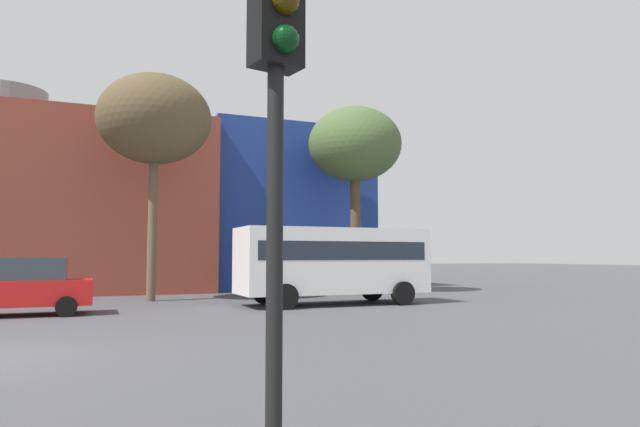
{
  "coord_description": "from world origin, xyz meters",
  "views": [
    {
      "loc": [
        1.88,
        -11.09,
        1.73
      ],
      "look_at": [
        9.53,
        7.38,
        3.25
      ],
      "focal_mm": 31.64,
      "sensor_mm": 36.0,
      "label": 1
    }
  ],
  "objects": [
    {
      "name": "building_backdrop",
      "position": [
        -2.23,
        21.75,
        4.29
      ],
      "size": [
        37.26,
        13.32,
        10.35
      ],
      "color": "brown",
      "rests_on": "ground_plane"
    },
    {
      "name": "white_bus",
      "position": [
        10.08,
        7.52,
        1.62
      ],
      "size": [
        6.8,
        2.62,
        2.72
      ],
      "rotation": [
        0.0,
        0.0,
        3.14
      ],
      "color": "white",
      "rests_on": "ground_plane"
    },
    {
      "name": "parked_car_2",
      "position": [
        0.2,
        7.52,
        0.84
      ],
      "size": [
        3.89,
        1.91,
        1.69
      ],
      "rotation": [
        0.0,
        0.0,
        3.14
      ],
      "color": "red",
      "rests_on": "ground_plane"
    },
    {
      "name": "bare_tree_0",
      "position": [
        13.75,
        13.16,
        7.07
      ],
      "size": [
        4.51,
        4.51,
        8.95
      ],
      "color": "brown",
      "rests_on": "ground_plane"
    },
    {
      "name": "traffic_light_near_right",
      "position": [
        3.12,
        -7.29,
        2.94
      ],
      "size": [
        0.4,
        0.39,
        4.0
      ],
      "rotation": [
        0.0,
        0.0,
        -1.37
      ],
      "color": "black",
      "rests_on": "ground_plane"
    },
    {
      "name": "bare_tree_1",
      "position": [
        4.22,
        11.63,
        7.08
      ],
      "size": [
        4.42,
        4.42,
        8.9
      ],
      "color": "brown",
      "rests_on": "ground_plane"
    }
  ]
}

